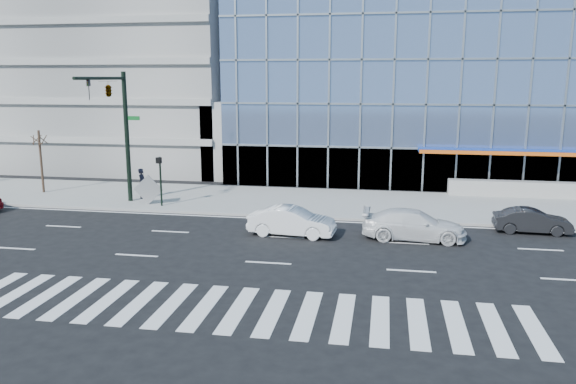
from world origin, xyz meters
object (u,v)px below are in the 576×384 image
traffic_signal (114,106)px  pedestrian (142,183)px  street_tree_near (39,139)px  tilted_panel (148,190)px  white_suv (414,225)px  ped_signal_post (160,174)px  white_sedan (292,221)px  dark_sedan (532,221)px

traffic_signal → pedestrian: size_ratio=4.16×
street_tree_near → pedestrian: (7.42, -0.58, -2.67)m
traffic_signal → tilted_panel: traffic_signal is taller
white_suv → traffic_signal: bearing=79.0°
ped_signal_post → pedestrian: 3.04m
white_suv → white_sedan: 6.01m
white_sedan → dark_sedan: white_sedan is taller
white_sedan → pedestrian: size_ratio=2.26×
street_tree_near → tilted_panel: size_ratio=3.25×
ped_signal_post → dark_sedan: ped_signal_post is taller
ped_signal_post → pedestrian: size_ratio=1.56×
traffic_signal → street_tree_near: size_ratio=1.89×
ped_signal_post → tilted_panel: (-0.93, 0.29, -1.07)m
traffic_signal → ped_signal_post: size_ratio=2.67×
dark_sedan → pedestrian: bearing=82.5°
ped_signal_post → dark_sedan: bearing=-5.3°
dark_sedan → white_sedan: bearing=104.3°
white_sedan → tilted_panel: tilted_panel is taller
traffic_signal → tilted_panel: 5.37m
ped_signal_post → tilted_panel: ped_signal_post is taller
traffic_signal → pedestrian: bearing=79.8°
white_sedan → dark_sedan: 12.27m
street_tree_near → tilted_panel: street_tree_near is taller
traffic_signal → white_sedan: (11.28, -4.14, -5.45)m
ped_signal_post → white_suv: ped_signal_post is taller
dark_sedan → traffic_signal: bearing=88.3°
street_tree_near → pedestrian: size_ratio=2.20×
ped_signal_post → white_sedan: bearing=-27.2°
ped_signal_post → white_sedan: size_ratio=0.69×
white_sedan → traffic_signal: bearing=74.8°
white_suv → pedestrian: bearing=71.4°
ped_signal_post → white_suv: (14.78, -4.17, -1.41)m
white_suv → tilted_panel: (-15.71, 4.46, 0.34)m
traffic_signal → tilted_panel: bearing=22.9°
ped_signal_post → pedestrian: (-2.08, 1.97, -1.03)m
white_suv → tilted_panel: tilted_panel is taller
pedestrian → tilted_panel: size_ratio=1.48×
street_tree_near → white_sedan: bearing=-21.1°
traffic_signal → white_sedan: bearing=-20.1°
ped_signal_post → tilted_panel: 1.45m
street_tree_near → white_sedan: size_ratio=0.97×
white_suv → pedestrian: 17.95m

